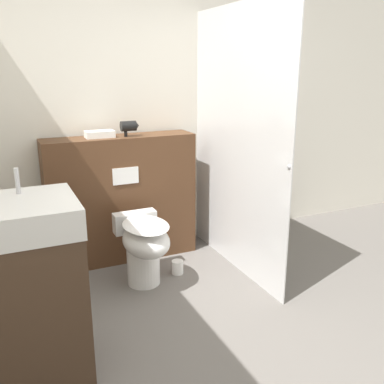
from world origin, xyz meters
TOP-DOWN VIEW (x-y plane):
  - ground_plane at (0.00, 0.00)m, footprint 12.00×12.00m
  - wall_back at (0.00, 1.93)m, footprint 8.00×0.06m
  - partition_panel at (-0.20, 1.72)m, footprint 1.29×0.31m
  - shower_glass at (0.62, 1.17)m, footprint 0.04×1.47m
  - toilet at (-0.20, 1.14)m, footprint 0.35×0.58m
  - sink_vanity at (-1.07, 0.42)m, footprint 0.54×0.54m
  - hair_drier at (-0.12, 1.68)m, footprint 0.16×0.08m
  - folded_towel at (-0.37, 1.72)m, footprint 0.23×0.14m
  - spare_toilet_roll at (0.11, 1.21)m, footprint 0.10×0.10m

SIDE VIEW (x-z plane):
  - ground_plane at x=0.00m, z-range 0.00..0.00m
  - spare_toilet_roll at x=0.11m, z-range 0.00..0.11m
  - toilet at x=-0.20m, z-range 0.07..0.61m
  - sink_vanity at x=-1.07m, z-range -0.07..1.09m
  - partition_panel at x=-0.20m, z-range 0.00..1.10m
  - shower_glass at x=0.62m, z-range 0.00..2.14m
  - folded_towel at x=-0.37m, z-range 1.10..1.16m
  - hair_drier at x=-0.12m, z-range 1.12..1.25m
  - wall_back at x=0.00m, z-range 0.00..2.50m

